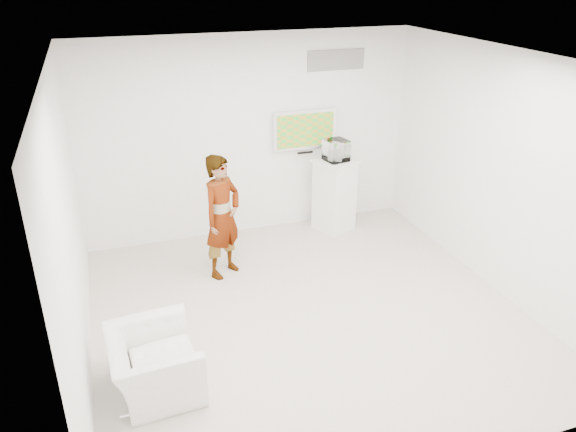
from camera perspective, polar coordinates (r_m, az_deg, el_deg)
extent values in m
cube|color=beige|center=(6.90, 2.04, -9.79)|extent=(5.00, 5.00, 0.01)
cube|color=#2B2B2D|center=(5.76, 2.50, 15.56)|extent=(5.00, 5.00, 0.01)
cube|color=white|center=(8.42, -3.92, 7.99)|extent=(5.00, 0.01, 3.00)
cube|color=white|center=(4.23, 14.70, -10.86)|extent=(5.00, 0.01, 3.00)
cube|color=white|center=(5.83, -21.35, -1.48)|extent=(0.01, 5.00, 3.00)
cube|color=white|center=(7.40, 20.68, 4.07)|extent=(0.01, 5.00, 3.00)
cube|color=silver|center=(8.61, 1.69, 8.76)|extent=(1.00, 0.08, 0.60)
cube|color=gray|center=(8.61, 4.91, 15.51)|extent=(0.90, 0.02, 0.30)
imported|color=white|center=(7.38, -6.69, -0.07)|extent=(0.73, 0.68, 1.68)
imported|color=white|center=(5.81, -13.43, -14.37)|extent=(0.89, 1.00, 0.62)
cube|color=white|center=(8.75, 4.74, 2.14)|extent=(0.72, 0.72, 1.13)
cylinder|color=white|center=(9.05, 2.92, 0.12)|extent=(0.24, 0.24, 0.30)
cube|color=white|center=(8.50, 4.91, 6.67)|extent=(0.37, 0.37, 0.32)
cube|color=white|center=(8.52, 4.89, 6.27)|extent=(0.11, 0.14, 0.19)
cube|color=white|center=(7.39, -6.52, 5.62)|extent=(0.14, 0.12, 0.04)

